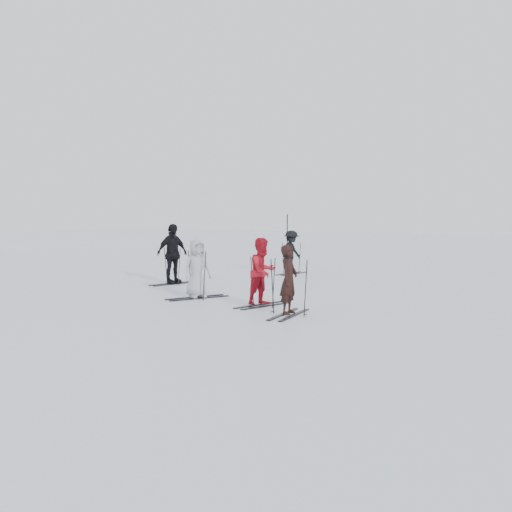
{
  "coord_description": "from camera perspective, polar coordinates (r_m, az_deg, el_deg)",
  "views": [
    {
      "loc": [
        8.79,
        -12.74,
        2.14
      ],
      "look_at": [
        0.0,
        1.0,
        1.0
      ],
      "focal_mm": 40.0,
      "sensor_mm": 36.0,
      "label": 1
    }
  ],
  "objects": [
    {
      "name": "ground",
      "position": [
        15.62,
        -1.98,
        -3.88
      ],
      "size": [
        120.0,
        120.0,
        0.0
      ],
      "primitive_type": "plane",
      "color": "silver",
      "rests_on": "ground"
    },
    {
      "name": "skier_near_dark",
      "position": [
        12.32,
        3.3,
        -2.5
      ],
      "size": [
        0.43,
        0.59,
        1.49
      ],
      "primitive_type": "imported",
      "rotation": [
        0.0,
        0.0,
        1.71
      ],
      "color": "black",
      "rests_on": "ground"
    },
    {
      "name": "skier_red",
      "position": [
        13.58,
        0.68,
        -1.66
      ],
      "size": [
        0.78,
        0.9,
        1.6
      ],
      "primitive_type": "imported",
      "rotation": [
        0.0,
        0.0,
        1.33
      ],
      "color": "#B21421",
      "rests_on": "ground"
    },
    {
      "name": "skier_grey",
      "position": [
        14.93,
        -5.92,
        -1.34
      ],
      "size": [
        0.73,
        0.87,
        1.51
      ],
      "primitive_type": "imported",
      "rotation": [
        0.0,
        0.0,
        1.17
      ],
      "color": "#9DA2A6",
      "rests_on": "ground"
    },
    {
      "name": "skier_uphill_left",
      "position": [
        18.14,
        -8.37,
        0.16
      ],
      "size": [
        0.7,
        1.18,
        1.88
      ],
      "primitive_type": "imported",
      "rotation": [
        0.0,
        0.0,
        1.34
      ],
      "color": "black",
      "rests_on": "ground"
    },
    {
      "name": "skier_uphill_far",
      "position": [
        21.17,
        3.55,
        0.34
      ],
      "size": [
        0.68,
        1.07,
        1.58
      ],
      "primitive_type": "imported",
      "rotation": [
        0.0,
        0.0,
        1.48
      ],
      "color": "black",
      "rests_on": "ground"
    },
    {
      "name": "skis_near_dark",
      "position": [
        12.33,
        3.3,
        -3.06
      ],
      "size": [
        1.83,
        1.14,
        1.25
      ],
      "primitive_type": null,
      "rotation": [
        0.0,
        0.0,
        1.71
      ],
      "color": "black",
      "rests_on": "ground"
    },
    {
      "name": "skis_red",
      "position": [
        13.6,
        0.68,
        -2.49
      ],
      "size": [
        1.82,
        1.25,
        1.21
      ],
      "primitive_type": null,
      "rotation": [
        0.0,
        0.0,
        1.33
      ],
      "color": "black",
      "rests_on": "ground"
    },
    {
      "name": "skis_grey",
      "position": [
        14.94,
        -5.92,
        -1.77
      ],
      "size": [
        1.99,
        1.55,
        1.29
      ],
      "primitive_type": null,
      "rotation": [
        0.0,
        0.0,
        1.17
      ],
      "color": "black",
      "rests_on": "ground"
    },
    {
      "name": "skis_uphill_left",
      "position": [
        18.16,
        -8.36,
        -0.93
      ],
      "size": [
        1.78,
        1.22,
        1.18
      ],
      "primitive_type": null,
      "rotation": [
        0.0,
        0.0,
        1.34
      ],
      "color": "black",
      "rests_on": "ground"
    },
    {
      "name": "skis_uphill_far",
      "position": [
        21.18,
        3.55,
        -0.16
      ],
      "size": [
        1.73,
        1.02,
        1.21
      ],
      "primitive_type": null,
      "rotation": [
        0.0,
        0.0,
        1.48
      ],
      "color": "black",
      "rests_on": "ground"
    },
    {
      "name": "piste_marker",
      "position": [
        25.74,
        3.14,
        1.71
      ],
      "size": [
        0.05,
        0.05,
        2.23
      ],
      "primitive_type": "cylinder",
      "rotation": [
        0.0,
        0.0,
        -0.12
      ],
      "color": "black",
      "rests_on": "ground"
    }
  ]
}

